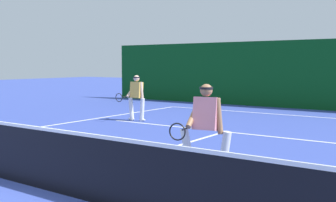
% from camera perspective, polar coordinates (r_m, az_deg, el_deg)
% --- Properties ---
extents(ground_plane, '(80.00, 80.00, 0.00)m').
position_cam_1_polar(ground_plane, '(6.91, -17.72, -11.33)').
color(ground_plane, '#3549A2').
extents(court_line_baseline_far, '(10.12, 0.10, 0.01)m').
position_cam_1_polar(court_line_baseline_far, '(16.31, 15.59, -1.82)').
color(court_line_baseline_far, white).
rests_on(court_line_baseline_far, ground_plane).
extents(court_line_service, '(8.25, 0.10, 0.01)m').
position_cam_1_polar(court_line_service, '(11.88, 7.86, -4.23)').
color(court_line_service, white).
rests_on(court_line_service, ground_plane).
extents(court_line_centre, '(0.10, 6.40, 0.01)m').
position_cam_1_polar(court_line_centre, '(9.14, -1.50, -7.02)').
color(court_line_centre, white).
rests_on(court_line_centre, ground_plane).
extents(tennis_net, '(11.09, 0.09, 1.05)m').
position_cam_1_polar(tennis_net, '(6.78, -17.83, -7.28)').
color(tennis_net, '#1E4723').
rests_on(tennis_net, ground_plane).
extents(player_near, '(0.95, 0.91, 1.60)m').
position_cam_1_polar(player_near, '(7.09, 5.21, -3.44)').
color(player_near, silver).
rests_on(player_near, ground_plane).
extents(player_far, '(0.79, 0.85, 1.55)m').
position_cam_1_polar(player_far, '(14.01, -4.42, 0.71)').
color(player_far, silver).
rests_on(player_far, ground_plane).
extents(tennis_ball, '(0.07, 0.07, 0.07)m').
position_cam_1_polar(tennis_ball, '(13.09, 3.51, -3.19)').
color(tennis_ball, '#D1E033').
rests_on(tennis_ball, ground_plane).
extents(back_fence_windscreen, '(20.39, 0.12, 2.96)m').
position_cam_1_polar(back_fence_windscreen, '(18.55, 18.22, 3.51)').
color(back_fence_windscreen, '#0A4217').
rests_on(back_fence_windscreen, ground_plane).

